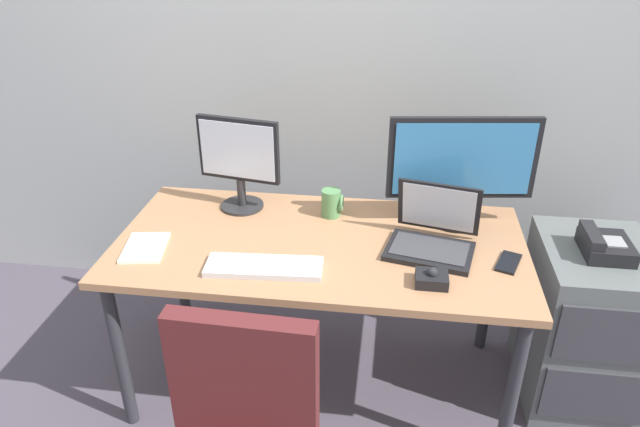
{
  "coord_description": "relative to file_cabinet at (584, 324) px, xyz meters",
  "views": [
    {
      "loc": [
        0.26,
        -1.89,
        1.84
      ],
      "look_at": [
        0.0,
        0.0,
        0.82
      ],
      "focal_mm": 32.53,
      "sensor_mm": 36.0,
      "label": 1
    }
  ],
  "objects": [
    {
      "name": "ground_plane",
      "position": [
        -1.06,
        -0.1,
        -0.34
      ],
      "size": [
        8.0,
        8.0,
        0.0
      ],
      "primitive_type": "plane",
      "color": "#49424E"
    },
    {
      "name": "back_wall",
      "position": [
        -1.06,
        0.64,
        1.06
      ],
      "size": [
        6.0,
        0.1,
        2.8
      ],
      "primitive_type": "cube",
      "color": "#A0A3A1",
      "rests_on": "ground"
    },
    {
      "name": "desk",
      "position": [
        -1.06,
        -0.1,
        0.29
      ],
      "size": [
        1.56,
        0.77,
        0.7
      ],
      "color": "#A5744F",
      "rests_on": "ground"
    },
    {
      "name": "file_cabinet",
      "position": [
        0.0,
        0.0,
        0.0
      ],
      "size": [
        0.42,
        0.53,
        0.69
      ],
      "color": "#585D5D",
      "rests_on": "ground"
    },
    {
      "name": "desk_phone",
      "position": [
        -0.01,
        -0.02,
        0.38
      ],
      "size": [
        0.17,
        0.2,
        0.09
      ],
      "color": "black",
      "rests_on": "file_cabinet"
    },
    {
      "name": "monitor_main",
      "position": [
        -0.54,
        0.12,
        0.62
      ],
      "size": [
        0.57,
        0.18,
        0.44
      ],
      "color": "#262628",
      "rests_on": "desk"
    },
    {
      "name": "monitor_side",
      "position": [
        -1.43,
        0.14,
        0.58
      ],
      "size": [
        0.35,
        0.18,
        0.39
      ],
      "color": "#262628",
      "rests_on": "desk"
    },
    {
      "name": "keyboard",
      "position": [
        -1.23,
        -0.32,
        0.37
      ],
      "size": [
        0.42,
        0.16,
        0.03
      ],
      "color": "silver",
      "rests_on": "desk"
    },
    {
      "name": "laptop",
      "position": [
        -0.64,
        -0.08,
        0.41
      ],
      "size": [
        0.36,
        0.34,
        0.24
      ],
      "color": "black",
      "rests_on": "desk"
    },
    {
      "name": "trackball_mouse",
      "position": [
        -0.65,
        -0.33,
        0.38
      ],
      "size": [
        0.11,
        0.09,
        0.07
      ],
      "color": "black",
      "rests_on": "desk"
    },
    {
      "name": "coffee_mug",
      "position": [
        -1.04,
        0.12,
        0.42
      ],
      "size": [
        0.09,
        0.08,
        0.11
      ],
      "color": "#508750",
      "rests_on": "desk"
    },
    {
      "name": "paper_notepad",
      "position": [
        -1.7,
        -0.24,
        0.37
      ],
      "size": [
        0.18,
        0.23,
        0.01
      ],
      "primitive_type": "cube",
      "rotation": [
        0.0,
        0.0,
        0.17
      ],
      "color": "white",
      "rests_on": "desk"
    },
    {
      "name": "cell_phone",
      "position": [
        -0.37,
        -0.16,
        0.37
      ],
      "size": [
        0.11,
        0.16,
        0.01
      ],
      "primitive_type": "cube",
      "rotation": [
        0.0,
        0.0,
        -0.36
      ],
      "color": "black",
      "rests_on": "desk"
    }
  ]
}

